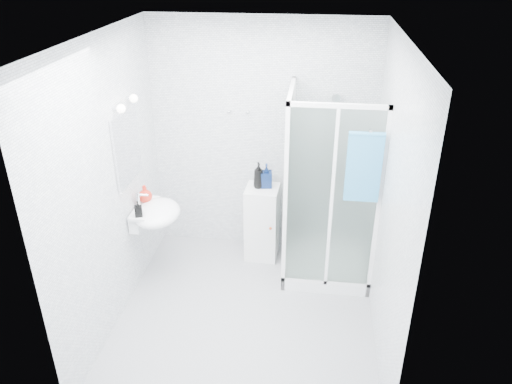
# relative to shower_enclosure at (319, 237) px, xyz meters

# --- Properties ---
(room) EXTENTS (2.40, 2.60, 2.60)m
(room) POSITION_rel_shower_enclosure_xyz_m (-0.67, -0.77, 0.85)
(room) COLOR white
(room) RESTS_ON ground
(shower_enclosure) EXTENTS (0.90, 0.95, 2.00)m
(shower_enclosure) POSITION_rel_shower_enclosure_xyz_m (0.00, 0.00, 0.00)
(shower_enclosure) COLOR white
(shower_enclosure) RESTS_ON ground
(wall_basin) EXTENTS (0.46, 0.56, 0.35)m
(wall_basin) POSITION_rel_shower_enclosure_xyz_m (-1.66, -0.32, 0.35)
(wall_basin) COLOR white
(wall_basin) RESTS_ON ground
(mirror) EXTENTS (0.02, 0.60, 0.70)m
(mirror) POSITION_rel_shower_enclosure_xyz_m (-1.85, -0.32, 1.05)
(mirror) COLOR white
(mirror) RESTS_ON room
(vanity_lights) EXTENTS (0.10, 0.40, 0.08)m
(vanity_lights) POSITION_rel_shower_enclosure_xyz_m (-1.80, -0.32, 1.47)
(vanity_lights) COLOR silver
(vanity_lights) RESTS_ON room
(wall_hooks) EXTENTS (0.23, 0.06, 0.03)m
(wall_hooks) POSITION_rel_shower_enclosure_xyz_m (-0.92, 0.49, 1.17)
(wall_hooks) COLOR silver
(wall_hooks) RESTS_ON room
(storage_cabinet) EXTENTS (0.37, 0.39, 0.85)m
(storage_cabinet) POSITION_rel_shower_enclosure_xyz_m (-0.64, 0.26, -0.02)
(storage_cabinet) COLOR white
(storage_cabinet) RESTS_ON ground
(hand_towel) EXTENTS (0.31, 0.05, 0.66)m
(hand_towel) POSITION_rel_shower_enclosure_xyz_m (0.34, -0.40, 1.01)
(hand_towel) COLOR teal
(hand_towel) RESTS_ON shower_enclosure
(shampoo_bottle_a) EXTENTS (0.14, 0.14, 0.29)m
(shampoo_bottle_a) POSITION_rel_shower_enclosure_xyz_m (-0.68, 0.28, 0.55)
(shampoo_bottle_a) COLOR black
(shampoo_bottle_a) RESTS_ON storage_cabinet
(shampoo_bottle_b) EXTENTS (0.13, 0.13, 0.26)m
(shampoo_bottle_b) POSITION_rel_shower_enclosure_xyz_m (-0.60, 0.31, 0.54)
(shampoo_bottle_b) COLOR #0C1D48
(shampoo_bottle_b) RESTS_ON storage_cabinet
(soap_dispenser_orange) EXTENTS (0.19, 0.19, 0.18)m
(soap_dispenser_orange) POSITION_rel_shower_enclosure_xyz_m (-1.77, -0.21, 0.51)
(soap_dispenser_orange) COLOR red
(soap_dispenser_orange) RESTS_ON wall_basin
(soap_dispenser_black) EXTENTS (0.09, 0.09, 0.16)m
(soap_dispenser_black) POSITION_rel_shower_enclosure_xyz_m (-1.74, -0.50, 0.49)
(soap_dispenser_black) COLOR black
(soap_dispenser_black) RESTS_ON wall_basin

